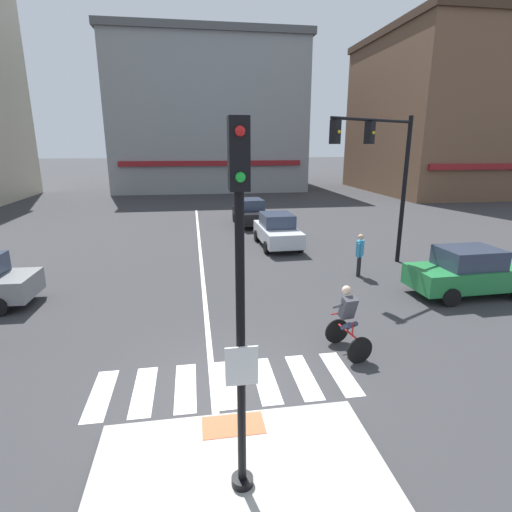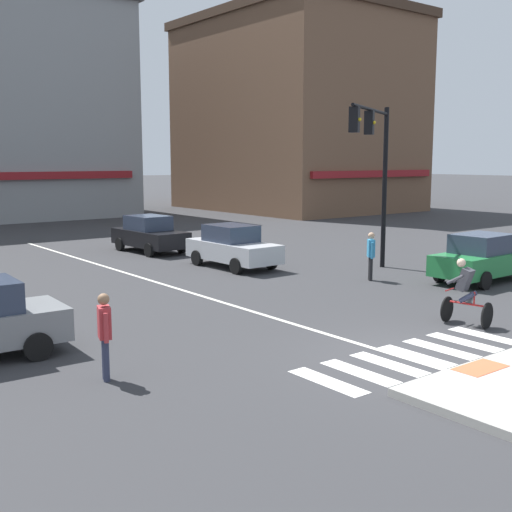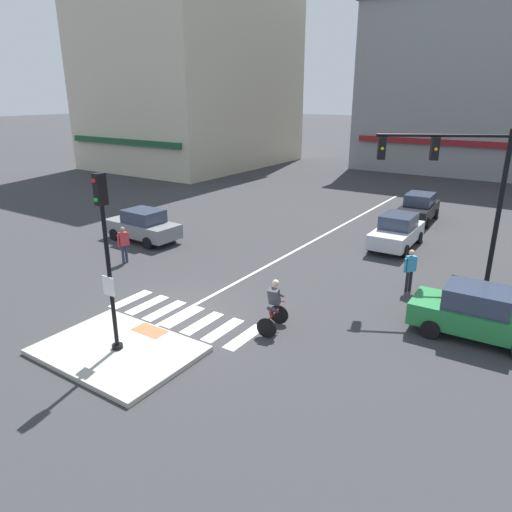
% 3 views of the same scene
% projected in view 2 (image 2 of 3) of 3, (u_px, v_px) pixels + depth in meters
% --- Properties ---
extents(ground_plane, '(300.00, 300.00, 0.00)m').
position_uv_depth(ground_plane, '(424.00, 358.00, 13.40)').
color(ground_plane, '#333335').
extents(tactile_pad_front, '(1.10, 0.60, 0.01)m').
position_uv_depth(tactile_pad_front, '(480.00, 368.00, 12.33)').
color(tactile_pad_front, '#DB5B38').
rests_on(tactile_pad_front, traffic_island).
extents(crosswalk_stripe_a, '(0.44, 1.80, 0.01)m').
position_uv_depth(crosswalk_stripe_a, '(328.00, 381.00, 11.99)').
color(crosswalk_stripe_a, silver).
rests_on(crosswalk_stripe_a, ground).
extents(crosswalk_stripe_b, '(0.44, 1.80, 0.01)m').
position_uv_depth(crosswalk_stripe_b, '(359.00, 372.00, 12.51)').
color(crosswalk_stripe_b, silver).
rests_on(crosswalk_stripe_b, ground).
extents(crosswalk_stripe_c, '(0.44, 1.80, 0.01)m').
position_uv_depth(crosswalk_stripe_c, '(389.00, 364.00, 13.03)').
color(crosswalk_stripe_c, silver).
rests_on(crosswalk_stripe_c, ground).
extents(crosswalk_stripe_d, '(0.44, 1.80, 0.01)m').
position_uv_depth(crosswalk_stripe_d, '(416.00, 356.00, 13.55)').
color(crosswalk_stripe_d, silver).
rests_on(crosswalk_stripe_d, ground).
extents(crosswalk_stripe_e, '(0.44, 1.80, 0.01)m').
position_uv_depth(crosswalk_stripe_e, '(441.00, 349.00, 14.07)').
color(crosswalk_stripe_e, silver).
rests_on(crosswalk_stripe_e, ground).
extents(crosswalk_stripe_f, '(0.44, 1.80, 0.01)m').
position_uv_depth(crosswalk_stripe_f, '(464.00, 342.00, 14.59)').
color(crosswalk_stripe_f, silver).
rests_on(crosswalk_stripe_f, ground).
extents(crosswalk_stripe_g, '(0.44, 1.80, 0.01)m').
position_uv_depth(crosswalk_stripe_g, '(486.00, 336.00, 15.11)').
color(crosswalk_stripe_g, silver).
rests_on(crosswalk_stripe_g, ground).
extents(lane_centre_line, '(0.14, 28.00, 0.01)m').
position_uv_depth(lane_centre_line, '(170.00, 286.00, 21.05)').
color(lane_centre_line, silver).
rests_on(lane_centre_line, ground).
extents(traffic_light_mast, '(4.19, 2.34, 6.07)m').
position_uv_depth(traffic_light_mast, '(376.00, 157.00, 22.92)').
color(traffic_light_mast, black).
rests_on(traffic_light_mast, ground).
extents(building_corner_right, '(14.46, 18.15, 15.83)m').
position_uv_depth(building_corner_right, '(296.00, 114.00, 53.78)').
color(building_corner_right, brown).
rests_on(building_corner_right, ground).
extents(car_silver_eastbound_far, '(1.92, 4.14, 1.64)m').
position_uv_depth(car_silver_eastbound_far, '(233.00, 246.00, 24.70)').
color(car_silver_eastbound_far, silver).
rests_on(car_silver_eastbound_far, ground).
extents(car_green_cross_right, '(4.15, 1.94, 1.64)m').
position_uv_depth(car_green_cross_right, '(483.00, 258.00, 21.79)').
color(car_green_cross_right, '#237A3D').
rests_on(car_green_cross_right, ground).
extents(car_black_eastbound_distant, '(2.01, 4.19, 1.64)m').
position_uv_depth(car_black_eastbound_distant, '(150.00, 234.00, 28.82)').
color(car_black_eastbound_distant, black).
rests_on(car_black_eastbound_distant, ground).
extents(cyclist, '(0.84, 1.19, 1.68)m').
position_uv_depth(cyclist, '(465.00, 291.00, 16.01)').
color(cyclist, black).
rests_on(cyclist, ground).
extents(pedestrian_at_curb_left, '(0.32, 0.53, 1.67)m').
position_uv_depth(pedestrian_at_curb_left, '(105.00, 330.00, 11.93)').
color(pedestrian_at_curb_left, '#2D334C').
rests_on(pedestrian_at_curb_left, ground).
extents(pedestrian_waiting_far_side, '(0.39, 0.45, 1.67)m').
position_uv_depth(pedestrian_waiting_far_side, '(371.00, 252.00, 21.95)').
color(pedestrian_waiting_far_side, black).
rests_on(pedestrian_waiting_far_side, ground).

